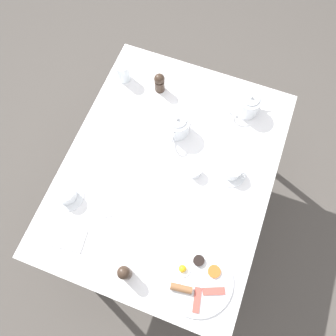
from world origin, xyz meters
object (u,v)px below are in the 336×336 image
napkin_folded (68,238)px  fork_by_plate (142,181)px  teapot_near (177,126)px  pepper_grinder (160,82)px  teacup_with_saucer_right (67,194)px  water_glass_tall (123,72)px  creamer_jug (194,171)px  teacup_with_saucer_left (232,171)px  breakfast_plate (197,280)px  knife_by_plate (114,133)px  salt_grinder (124,273)px  teapot_far (248,104)px  fork_spare (172,220)px  spoon_for_tea (108,215)px

napkin_folded → fork_by_plate: 0.40m
teapot_near → fork_by_plate: 0.31m
napkin_folded → fork_by_plate: bearing=-120.0°
pepper_grinder → teacup_with_saucer_right: bearing=74.9°
water_glass_tall → creamer_jug: bearing=144.2°
water_glass_tall → napkin_folded: 0.84m
pepper_grinder → fork_by_plate: bearing=102.0°
teacup_with_saucer_left → napkin_folded: (0.57, 0.53, -0.03)m
breakfast_plate → knife_by_plate: breakfast_plate is taller
water_glass_tall → fork_by_plate: 0.57m
teacup_with_saucer_left → salt_grinder: 0.64m
teapot_near → teacup_with_saucer_left: bearing=-116.1°
pepper_grinder → salt_grinder: size_ratio=1.00×
teapot_near → pepper_grinder: teapot_near is taller
fork_by_plate → teapot_far: bearing=-122.9°
water_glass_tall → creamer_jug: (-0.51, 0.36, -0.03)m
teacup_with_saucer_left → pepper_grinder: pepper_grinder is taller
teacup_with_saucer_left → breakfast_plate: bearing=90.2°
fork_spare → teacup_with_saucer_right: bearing=7.7°
napkin_folded → fork_by_plate: napkin_folded is taller
teapot_far → teacup_with_saucer_right: (0.62, 0.71, -0.02)m
water_glass_tall → teacup_with_saucer_right: bearing=91.2°
teacup_with_saucer_left → knife_by_plate: teacup_with_saucer_left is taller
teapot_near → teapot_far: bearing=-55.9°
pepper_grinder → spoon_for_tea: 0.69m
teacup_with_saucer_left → teacup_with_saucer_right: 0.74m
teacup_with_saucer_right → salt_grinder: bearing=150.0°
teapot_near → water_glass_tall: bearing=57.1°
salt_grinder → spoon_for_tea: (0.17, -0.20, -0.06)m
salt_grinder → spoon_for_tea: size_ratio=0.81×
teapot_near → pepper_grinder: bearing=35.2°
fork_by_plate → teapot_near: bearing=-101.2°
breakfast_plate → pepper_grinder: bearing=-59.7°
breakfast_plate → teacup_with_saucer_right: 0.67m
teapot_far → pepper_grinder: (0.44, 0.03, 0.00)m
teacup_with_saucer_left → spoon_for_tea: bearing=40.1°
teacup_with_saucer_right → teapot_near: bearing=-125.6°
teacup_with_saucer_left → napkin_folded: teacup_with_saucer_left is taller
teapot_far → teacup_with_saucer_right: size_ratio=1.15×
teapot_near → teacup_with_saucer_left: 0.33m
fork_spare → fork_by_plate: bearing=-32.6°
breakfast_plate → knife_by_plate: size_ratio=1.80×
teacup_with_saucer_right → knife_by_plate: bearing=-100.2°
breakfast_plate → napkin_folded: (0.57, 0.03, -0.00)m
breakfast_plate → knife_by_plate: bearing=-40.1°
breakfast_plate → teacup_with_saucer_left: teacup_with_saucer_left is taller
teapot_near → teapot_far: (-0.28, -0.23, 0.00)m
teapot_near → creamer_jug: bearing=-144.7°
teacup_with_saucer_left → salt_grinder: (0.28, 0.57, 0.03)m
salt_grinder → breakfast_plate: bearing=-164.1°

